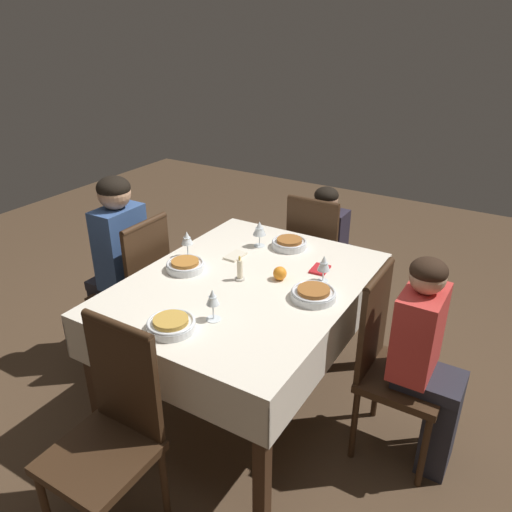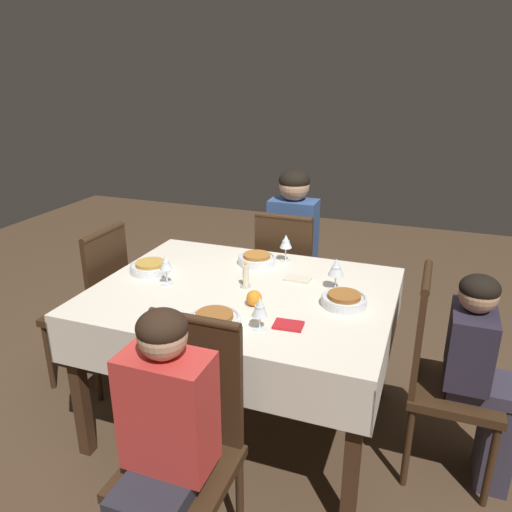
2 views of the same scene
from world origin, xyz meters
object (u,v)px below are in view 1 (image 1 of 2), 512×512
object	(u,v)px
person_adult_denim	(117,258)
chair_west	(110,428)
wine_glass_south	(324,264)
chair_north	(138,286)
wine_glass_north	(187,239)
wine_glass_west	(213,299)
dining_table	(245,295)
bowl_east	(289,243)
napkin_spare_side	(235,256)
bowl_north	(185,265)
chair_east	(317,257)
person_child_red	(427,358)
chair_south	(391,359)
wine_glass_east	(259,229)
orange_fruit	(280,273)
napkin_red_folded	(320,269)
bowl_south	(313,294)
candle_centerpiece	(239,271)
bowl_west	(171,324)
person_child_dark	(327,245)

from	to	relation	value
person_adult_denim	chair_west	bearing A→B (deg)	43.30
wine_glass_south	chair_north	bearing A→B (deg)	100.91
wine_glass_north	wine_glass_west	xyz separation A→B (m)	(-0.46, -0.51, -0.00)
dining_table	bowl_east	size ratio (longest dim) A/B	6.88
person_adult_denim	napkin_spare_side	bearing A→B (deg)	107.21
bowl_north	chair_north	bearing A→B (deg)	83.21
chair_east	person_child_red	xyz separation A→B (m)	(-0.86, -0.95, 0.07)
chair_south	wine_glass_east	xyz separation A→B (m)	(0.34, 0.94, 0.36)
person_child_red	orange_fruit	xyz separation A→B (m)	(0.03, 0.79, 0.21)
chair_west	napkin_red_folded	size ratio (longest dim) A/B	7.63
chair_north	chair_south	xyz separation A→B (m)	(0.09, -1.55, 0.00)
wine_glass_east	bowl_south	bearing A→B (deg)	-126.25
candle_centerpiece	chair_east	bearing A→B (deg)	-1.25
chair_west	napkin_red_folded	bearing A→B (deg)	75.12
person_adult_denim	bowl_north	bearing A→B (deg)	84.98
wine_glass_north	wine_glass_west	world-z (taller)	same
bowl_east	person_adult_denim	bearing A→B (deg)	118.22
bowl_north	chair_south	bearing A→B (deg)	-82.94
napkin_spare_side	dining_table	bearing A→B (deg)	-136.86
wine_glass_south	wine_glass_west	distance (m)	0.65
orange_fruit	wine_glass_south	bearing A→B (deg)	-63.58
chair_west	person_child_red	xyz separation A→B (m)	(1.02, -0.99, 0.07)
bowl_south	candle_centerpiece	world-z (taller)	candle_centerpiece
wine_glass_south	chair_south	bearing A→B (deg)	-106.54
bowl_east	wine_glass_south	bearing A→B (deg)	-129.21
bowl_north	bowl_east	size ratio (longest dim) A/B	0.99
wine_glass_north	napkin_spare_side	xyz separation A→B (m)	(0.14, -0.23, -0.11)
wine_glass_east	napkin_red_folded	distance (m)	0.47
person_adult_denim	bowl_north	xyz separation A→B (m)	(-0.05, -0.58, 0.12)
bowl_south	orange_fruit	xyz separation A→B (m)	(0.09, 0.23, 0.01)
person_adult_denim	bowl_west	distance (m)	1.05
person_child_dark	bowl_east	distance (m)	0.67
chair_west	person_child_red	world-z (taller)	person_child_red
wine_glass_west	orange_fruit	bearing A→B (deg)	-8.57
chair_north	candle_centerpiece	world-z (taller)	chair_north
napkin_red_folded	person_child_dark	bearing A→B (deg)	20.28
napkin_spare_side	chair_south	bearing A→B (deg)	-97.93
person_adult_denim	chair_north	bearing A→B (deg)	90.00
wine_glass_north	wine_glass_east	distance (m)	0.44
person_child_red	person_adult_denim	bearing A→B (deg)	92.69
orange_fruit	napkin_red_folded	distance (m)	0.25
chair_east	bowl_north	world-z (taller)	chair_east
bowl_south	candle_centerpiece	distance (m)	0.41
chair_south	wine_glass_south	world-z (taller)	chair_south
person_child_dark	chair_east	bearing A→B (deg)	90.00
bowl_west	chair_north	bearing A→B (deg)	53.87
person_adult_denim	person_child_dark	bearing A→B (deg)	140.50
wine_glass_south	wine_glass_east	size ratio (longest dim) A/B	0.92
chair_west	chair_south	bearing A→B (deg)	50.89
napkin_spare_side	chair_west	bearing A→B (deg)	-172.47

